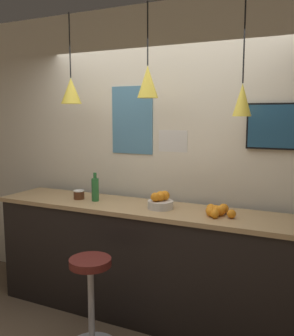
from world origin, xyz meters
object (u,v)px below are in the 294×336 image
(bar_stool, at_px, (91,294))
(spread_jar, at_px, (79,195))
(juice_bottle, at_px, (95,189))
(fruit_bowl, at_px, (160,201))
(mounted_tv, at_px, (289,127))

(bar_stool, bearing_deg, spread_jar, 130.99)
(juice_bottle, bearing_deg, bar_stool, -60.25)
(fruit_bowl, xyz_separation_m, mounted_tv, (1.00, 0.36, 0.65))
(bar_stool, xyz_separation_m, mounted_tv, (1.31, 1.00, 1.30))
(juice_bottle, bearing_deg, mounted_tv, 12.15)
(juice_bottle, relative_size, mounted_tv, 0.40)
(juice_bottle, xyz_separation_m, spread_jar, (-0.19, 0.00, -0.07))
(juice_bottle, height_order, spread_jar, juice_bottle)
(juice_bottle, bearing_deg, spread_jar, 180.00)
(spread_jar, bearing_deg, bar_stool, -49.01)
(fruit_bowl, distance_m, juice_bottle, 0.68)
(fruit_bowl, relative_size, juice_bottle, 0.83)
(spread_jar, relative_size, mounted_tv, 0.15)
(bar_stool, bearing_deg, mounted_tv, 37.32)
(bar_stool, xyz_separation_m, spread_jar, (-0.55, 0.64, 0.62))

